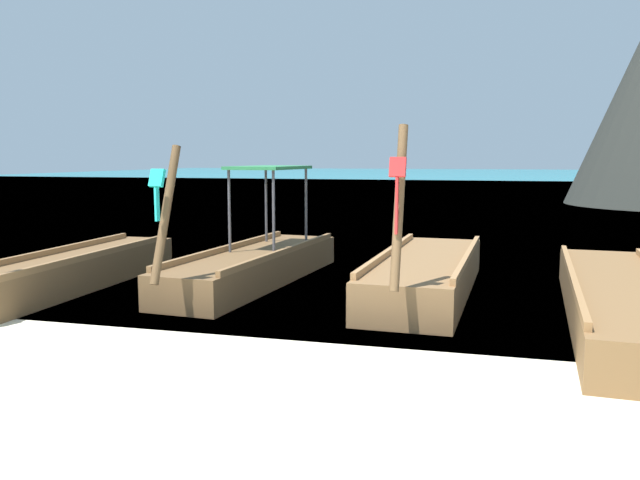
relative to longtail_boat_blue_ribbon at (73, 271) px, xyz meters
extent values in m
plane|color=beige|center=(4.41, -4.51, -0.30)|extent=(120.00, 120.00, 0.00)
plane|color=#147A89|center=(4.41, 57.95, -0.30)|extent=(120.00, 120.00, 0.00)
cube|color=brown|center=(0.00, 0.03, -0.02)|extent=(1.11, 5.28, 0.57)
cube|color=brown|center=(-0.46, 0.02, 0.31)|extent=(0.17, 4.84, 0.10)
cube|color=brown|center=(0.46, 0.04, 0.31)|extent=(0.17, 4.84, 0.10)
cube|color=brown|center=(2.83, 1.32, -0.03)|extent=(1.66, 5.34, 0.55)
cube|color=brown|center=(2.26, 1.36, 0.29)|extent=(0.48, 4.83, 0.10)
cube|color=brown|center=(3.41, 1.27, 0.29)|extent=(0.48, 4.83, 0.10)
cylinder|color=brown|center=(2.60, -1.48, 1.17)|extent=(0.18, 0.77, 1.89)
cube|color=#1ECCBC|center=(2.59, -1.65, 1.66)|extent=(0.21, 0.15, 0.25)
cube|color=#1ECCBC|center=(2.59, -1.67, 1.32)|extent=(0.04, 0.08, 0.46)
cylinder|color=#4C4C51|center=(2.39, 1.22, 0.98)|extent=(0.05, 0.05, 1.48)
cylinder|color=#4C4C51|center=(3.25, 1.15, 0.98)|extent=(0.05, 0.05, 1.48)
cylinder|color=#4C4C51|center=(2.52, 2.79, 0.98)|extent=(0.05, 0.05, 1.48)
cylinder|color=#4C4C51|center=(3.38, 2.72, 0.98)|extent=(0.05, 0.05, 1.48)
cube|color=#2D844C|center=(2.89, 1.97, 1.75)|extent=(1.19, 1.86, 0.06)
cube|color=brown|center=(5.91, 1.20, 0.00)|extent=(1.60, 5.16, 0.61)
cube|color=#9F7246|center=(5.25, 1.23, 0.35)|extent=(0.27, 4.69, 0.10)
cube|color=#9F7246|center=(6.56, 1.17, 0.35)|extent=(0.27, 4.69, 0.10)
cylinder|color=brown|center=(5.80, -1.44, 1.32)|extent=(0.14, 0.60, 2.07)
cube|color=red|center=(5.79, -1.56, 1.82)|extent=(0.20, 0.12, 0.25)
cube|color=red|center=(5.79, -1.58, 1.35)|extent=(0.03, 0.08, 0.70)
cube|color=brown|center=(8.65, 0.01, -0.03)|extent=(1.69, 6.37, 0.55)
cube|color=#996C3F|center=(8.03, 0.05, 0.30)|extent=(0.43, 5.79, 0.10)
camera|label=1|loc=(6.92, -9.38, 1.94)|focal=36.02mm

